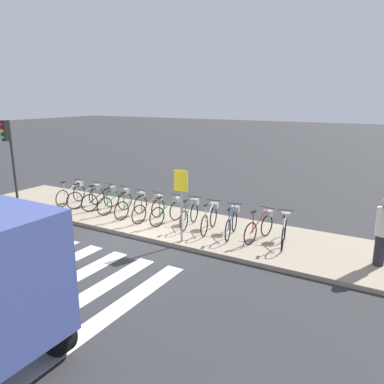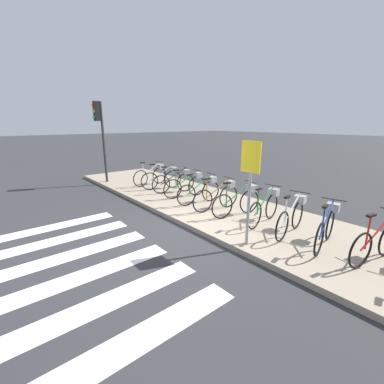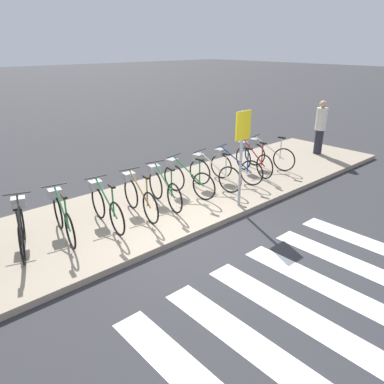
% 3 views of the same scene
% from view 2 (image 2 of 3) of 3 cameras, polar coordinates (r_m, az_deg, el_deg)
% --- Properties ---
extents(ground_plane, '(120.00, 120.00, 0.00)m').
position_cam_2_polar(ground_plane, '(6.43, -0.99, -8.20)').
color(ground_plane, '#2D2D30').
extents(sidewalk, '(15.77, 3.15, 0.12)m').
position_cam_2_polar(sidewalk, '(7.42, 8.58, -4.61)').
color(sidewalk, gray).
rests_on(sidewalk, ground_plane).
extents(parked_bicycle_0, '(0.46, 1.57, 0.97)m').
position_cam_2_polar(parked_bicycle_0, '(10.46, -8.84, 3.93)').
color(parked_bicycle_0, black).
rests_on(parked_bicycle_0, sidewalk).
extents(parked_bicycle_1, '(0.60, 1.51, 0.97)m').
position_cam_2_polar(parked_bicycle_1, '(9.78, -6.30, 3.24)').
color(parked_bicycle_1, black).
rests_on(parked_bicycle_1, sidewalk).
extents(parked_bicycle_2, '(0.64, 1.50, 0.97)m').
position_cam_2_polar(parked_bicycle_2, '(9.20, -3.60, 2.56)').
color(parked_bicycle_2, black).
rests_on(parked_bicycle_2, sidewalk).
extents(parked_bicycle_3, '(0.48, 1.55, 0.97)m').
position_cam_2_polar(parked_bicycle_3, '(8.62, -1.02, 1.72)').
color(parked_bicycle_3, black).
rests_on(parked_bicycle_3, sidewalk).
extents(parked_bicycle_4, '(0.46, 1.56, 0.97)m').
position_cam_2_polar(parked_bicycle_4, '(7.93, 2.11, 0.54)').
color(parked_bicycle_4, black).
rests_on(parked_bicycle_4, sidewalk).
extents(parked_bicycle_5, '(0.46, 1.56, 0.97)m').
position_cam_2_polar(parked_bicycle_5, '(7.38, 5.96, -0.65)').
color(parked_bicycle_5, black).
rests_on(parked_bicycle_5, sidewalk).
extents(parked_bicycle_6, '(0.48, 1.55, 0.97)m').
position_cam_2_polar(parked_bicycle_6, '(6.98, 10.43, -1.75)').
color(parked_bicycle_6, black).
rests_on(parked_bicycle_6, sidewalk).
extents(parked_bicycle_7, '(0.46, 1.56, 0.97)m').
position_cam_2_polar(parked_bicycle_7, '(6.63, 16.03, -3.01)').
color(parked_bicycle_7, black).
rests_on(parked_bicycle_7, sidewalk).
extents(parked_bicycle_8, '(0.46, 1.55, 0.97)m').
position_cam_2_polar(parked_bicycle_8, '(6.18, 21.39, -4.80)').
color(parked_bicycle_8, black).
rests_on(parked_bicycle_8, sidewalk).
extents(parked_bicycle_9, '(0.49, 1.55, 0.97)m').
position_cam_2_polar(parked_bicycle_9, '(5.86, 27.75, -6.60)').
color(parked_bicycle_9, black).
rests_on(parked_bicycle_9, sidewalk).
extents(parked_bicycle_10, '(0.48, 1.55, 0.97)m').
position_cam_2_polar(parked_bicycle_10, '(5.72, 36.17, -8.36)').
color(parked_bicycle_10, black).
rests_on(parked_bicycle_10, sidewalk).
extents(traffic_light, '(0.24, 0.40, 3.25)m').
position_cam_2_polar(traffic_light, '(11.26, -19.89, 13.83)').
color(traffic_light, '#2D2D2D').
rests_on(traffic_light, sidewalk).
extents(sign_post, '(0.44, 0.07, 2.10)m').
position_cam_2_polar(sign_post, '(5.09, 12.77, 3.50)').
color(sign_post, '#99999E').
rests_on(sign_post, sidewalk).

